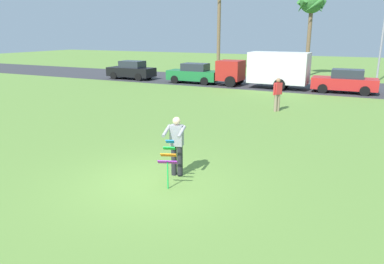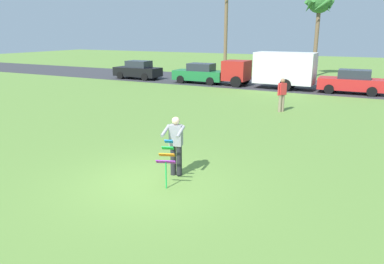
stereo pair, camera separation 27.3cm
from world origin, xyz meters
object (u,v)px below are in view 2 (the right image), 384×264
person_kite_flyer (176,144)px  kite_held (167,157)px  parked_truck_red_cab (273,69)px  parked_car_red (352,82)px  palm_tree_right_near (319,5)px  parked_car_green (200,74)px  person_walker_near (282,94)px  parked_car_black (138,70)px

person_kite_flyer → kite_held: size_ratio=1.42×
kite_held → parked_truck_red_cab: bearing=96.6°
parked_car_red → palm_tree_right_near: palm_tree_right_near is taller
kite_held → parked_car_green: size_ratio=0.29×
parked_car_red → person_walker_near: 8.45m
person_kite_flyer → parked_truck_red_cab: (-2.03, 18.08, 0.46)m
parked_car_red → person_walker_near: person_walker_near is taller
parked_car_green → palm_tree_right_near: palm_tree_right_near is taller
person_kite_flyer → parked_car_red: (3.34, 18.08, -0.18)m
kite_held → parked_car_red: 19.12m
parked_car_red → palm_tree_right_near: 11.37m
parked_car_green → person_walker_near: 11.73m
parked_truck_red_cab → parked_car_red: parked_truck_red_cab is taller
parked_car_green → person_walker_near: bearing=-42.9°
person_walker_near → parked_car_red: bearing=70.8°
parked_truck_red_cab → palm_tree_right_near: size_ratio=0.87×
person_kite_flyer → kite_held: (0.16, -0.77, -0.12)m
person_kite_flyer → parked_car_red: bearing=79.5°
person_kite_flyer → parked_car_black: size_ratio=0.41×
person_kite_flyer → person_walker_near: bearing=86.8°
parked_car_black → person_walker_near: size_ratio=2.43×
palm_tree_right_near → parked_car_black: bearing=-146.1°
parked_truck_red_cab → parked_car_red: bearing=0.0°
parked_truck_red_cab → palm_tree_right_near: 10.46m
parked_car_black → person_walker_near: person_walker_near is taller
person_kite_flyer → kite_held: 0.79m
person_walker_near → parked_car_green: bearing=137.1°
parked_car_black → parked_truck_red_cab: 12.09m
kite_held → person_walker_near: (0.41, 10.87, 0.10)m
parked_car_red → person_walker_near: bearing=-109.2°
kite_held → parked_car_green: bearing=113.5°
person_kite_flyer → parked_car_black: (-14.10, 18.08, -0.18)m
parked_car_black → parked_car_red: same height
parked_car_red → person_walker_near: (-2.78, -7.98, 0.16)m
parked_car_red → palm_tree_right_near: size_ratio=0.55×
parked_car_black → parked_car_red: bearing=0.0°
kite_held → person_walker_near: bearing=87.9°
parked_car_red → parked_car_green: bearing=-180.0°
parked_car_green → parked_truck_red_cab: (5.99, -0.00, 0.64)m
person_kite_flyer → kite_held: person_kite_flyer is taller
parked_car_black → person_walker_near: bearing=-28.6°
person_kite_flyer → parked_car_red: 18.39m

